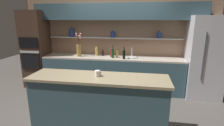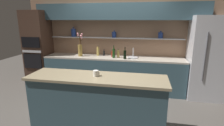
% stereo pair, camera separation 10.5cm
% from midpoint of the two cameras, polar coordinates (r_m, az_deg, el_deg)
% --- Properties ---
extents(ground_plane, '(12.00, 12.00, 0.00)m').
position_cam_midpoint_polar(ground_plane, '(3.84, -0.99, -15.66)').
color(ground_plane, '#4C4742').
extents(back_wall_unit, '(5.20, 0.44, 2.60)m').
position_cam_midpoint_polar(back_wall_unit, '(4.84, 2.73, 9.94)').
color(back_wall_unit, '#937056').
rests_on(back_wall_unit, ground_plane).
extents(back_counter_unit, '(3.72, 0.62, 0.92)m').
position_cam_midpoint_polar(back_counter_unit, '(4.79, 0.99, -3.42)').
color(back_counter_unit, '#334C56').
rests_on(back_counter_unit, ground_plane).
extents(island_counter, '(2.24, 0.61, 1.02)m').
position_cam_midpoint_polar(island_counter, '(3.00, -3.87, -13.63)').
color(island_counter, '#334C56').
rests_on(island_counter, ground_plane).
extents(refrigerator, '(0.81, 0.73, 1.99)m').
position_cam_midpoint_polar(refrigerator, '(4.78, 29.01, 1.39)').
color(refrigerator, '#B7B7BC').
rests_on(refrigerator, ground_plane).
extents(oven_tower, '(0.63, 0.64, 2.14)m').
position_cam_midpoint_polar(oven_tower, '(5.45, -22.37, 4.27)').
color(oven_tower, '#3D281E').
rests_on(oven_tower, ground_plane).
extents(flower_vase, '(0.16, 0.13, 0.63)m').
position_cam_midpoint_polar(flower_vase, '(4.82, -9.72, 4.65)').
color(flower_vase, olive).
rests_on(flower_vase, back_counter_unit).
extents(sink_fixture, '(0.29, 0.29, 0.25)m').
position_cam_midpoint_polar(sink_fixture, '(4.61, 7.43, 2.01)').
color(sink_fixture, '#B7B7BC').
rests_on(sink_fixture, back_counter_unit).
extents(bottle_spirit_0, '(0.07, 0.07, 0.28)m').
position_cam_midpoint_polar(bottle_spirit_0, '(4.84, -3.99, 3.78)').
color(bottle_spirit_0, tan).
rests_on(bottle_spirit_0, back_counter_unit).
extents(bottle_sauce_1, '(0.06, 0.06, 0.19)m').
position_cam_midpoint_polar(bottle_sauce_1, '(4.70, 0.75, 3.00)').
color(bottle_sauce_1, maroon).
rests_on(bottle_sauce_1, back_counter_unit).
extents(bottle_wine_2, '(0.07, 0.07, 0.33)m').
position_cam_midpoint_polar(bottle_wine_2, '(4.55, 1.23, 3.23)').
color(bottle_wine_2, '#193814').
rests_on(bottle_wine_2, back_counter_unit).
extents(bottle_sauce_3, '(0.06, 0.06, 0.18)m').
position_cam_midpoint_polar(bottle_sauce_3, '(4.84, -1.99, 3.28)').
color(bottle_sauce_3, black).
rests_on(bottle_sauce_3, back_counter_unit).
extents(bottle_wine_4, '(0.07, 0.07, 0.31)m').
position_cam_midpoint_polar(bottle_wine_4, '(4.44, 4.92, 2.80)').
color(bottle_wine_4, black).
rests_on(bottle_wine_4, back_counter_unit).
extents(bottle_spirit_5, '(0.07, 0.07, 0.23)m').
position_cam_midpoint_polar(bottle_spirit_5, '(4.60, 2.71, 2.95)').
color(bottle_spirit_5, tan).
rests_on(bottle_spirit_5, back_counter_unit).
extents(coffee_mug, '(0.11, 0.09, 0.09)m').
position_cam_midpoint_polar(coffee_mug, '(2.80, -4.24, -3.39)').
color(coffee_mug, silver).
rests_on(coffee_mug, island_counter).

